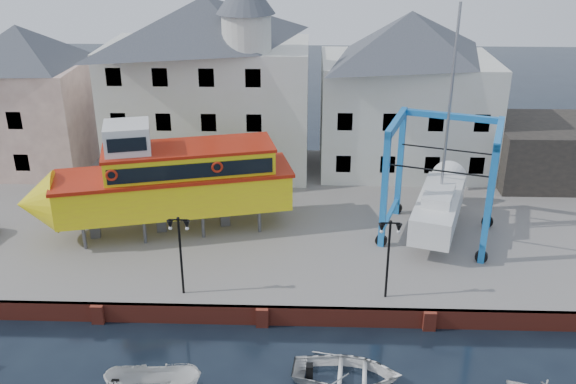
{
  "coord_description": "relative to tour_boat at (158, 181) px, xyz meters",
  "views": [
    {
      "loc": [
        2.13,
        -25.74,
        18.48
      ],
      "look_at": [
        1.0,
        7.0,
        4.0
      ],
      "focal_mm": 40.0,
      "sensor_mm": 36.0,
      "label": 1
    }
  ],
  "objects": [
    {
      "name": "hardstanding",
      "position": [
        6.49,
        3.15,
        -3.67
      ],
      "size": [
        44.0,
        22.0,
        1.0
      ],
      "primitive_type": "cube",
      "color": "slate",
      "rests_on": "ground"
    },
    {
      "name": "building_white_main",
      "position": [
        1.62,
        10.54,
        3.17
      ],
      "size": [
        14.0,
        8.3,
        14.0
      ],
      "color": "silver",
      "rests_on": "hardstanding"
    },
    {
      "name": "lamp_post_left",
      "position": [
        2.49,
        -6.65,
        0.0
      ],
      "size": [
        1.12,
        0.32,
        4.2
      ],
      "color": "black",
      "rests_on": "hardstanding"
    },
    {
      "name": "building_white_right",
      "position": [
        15.49,
        11.14,
        2.43
      ],
      "size": [
        12.0,
        8.0,
        11.2
      ],
      "color": "silver",
      "rests_on": "hardstanding"
    },
    {
      "name": "motorboat_b",
      "position": [
        10.38,
        -11.66,
        -4.17
      ],
      "size": [
        4.93,
        3.72,
        0.96
      ],
      "primitive_type": "imported",
      "rotation": [
        0.0,
        0.0,
        1.48
      ],
      "color": "silver",
      "rests_on": "ground"
    },
    {
      "name": "building_pink",
      "position": [
        -11.51,
        10.15,
        1.98
      ],
      "size": [
        8.0,
        7.0,
        10.3
      ],
      "color": "tan",
      "rests_on": "hardstanding"
    },
    {
      "name": "ground",
      "position": [
        6.49,
        -7.85,
        -4.17
      ],
      "size": [
        140.0,
        140.0,
        0.0
      ],
      "primitive_type": "plane",
      "color": "black",
      "rests_on": "ground"
    },
    {
      "name": "shed_dark",
      "position": [
        25.49,
        9.15,
        -1.17
      ],
      "size": [
        8.0,
        7.0,
        4.0
      ],
      "primitive_type": "cube",
      "color": "black",
      "rests_on": "hardstanding"
    },
    {
      "name": "travel_lift",
      "position": [
        16.33,
        0.65,
        -0.97
      ],
      "size": [
        7.32,
        8.99,
        13.18
      ],
      "rotation": [
        0.0,
        0.0,
        -0.31
      ],
      "color": "#1B7CBE",
      "rests_on": "hardstanding"
    },
    {
      "name": "lamp_post_right",
      "position": [
        12.49,
        -6.65,
        0.0
      ],
      "size": [
        1.12,
        0.32,
        4.2
      ],
      "color": "black",
      "rests_on": "hardstanding"
    },
    {
      "name": "quay_wall",
      "position": [
        6.49,
        -7.75,
        -3.67
      ],
      "size": [
        44.0,
        0.47,
        1.0
      ],
      "color": "maroon",
      "rests_on": "ground"
    },
    {
      "name": "tour_boat",
      "position": [
        0.0,
        0.0,
        0.0
      ],
      "size": [
        15.87,
        7.29,
        6.73
      ],
      "rotation": [
        0.0,
        0.0,
        0.24
      ],
      "color": "#59595E",
      "rests_on": "hardstanding"
    }
  ]
}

